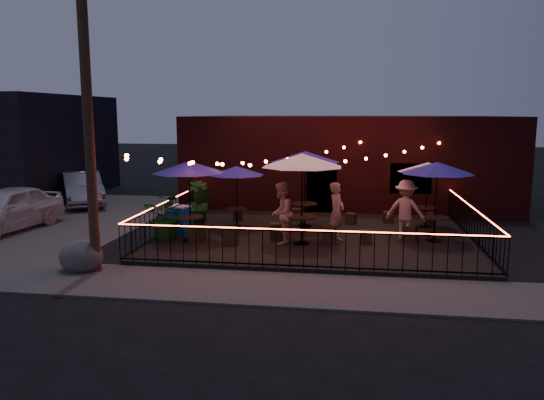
{
  "coord_description": "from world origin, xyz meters",
  "views": [
    {
      "loc": [
        1.14,
        -15.2,
        4.12
      ],
      "look_at": [
        -1.5,
        2.51,
        1.19
      ],
      "focal_mm": 35.0,
      "sensor_mm": 36.0,
      "label": 1
    }
  ],
  "objects_px": {
    "boulder": "(81,257)",
    "cafe_table_0": "(189,168)",
    "cafe_table_4": "(437,169)",
    "cafe_table_5": "(428,168)",
    "cafe_table_1": "(236,172)",
    "cafe_table_3": "(305,158)",
    "utility_pole": "(88,118)",
    "cafe_table_2": "(302,162)",
    "cooler": "(179,219)"
  },
  "relations": [
    {
      "from": "cafe_table_5",
      "to": "cooler",
      "type": "distance_m",
      "value": 8.73
    },
    {
      "from": "utility_pole",
      "to": "cafe_table_5",
      "type": "distance_m",
      "value": 11.31
    },
    {
      "from": "cafe_table_4",
      "to": "cafe_table_5",
      "type": "distance_m",
      "value": 2.11
    },
    {
      "from": "utility_pole",
      "to": "boulder",
      "type": "distance_m",
      "value": 3.63
    },
    {
      "from": "cafe_table_0",
      "to": "cafe_table_1",
      "type": "xyz_separation_m",
      "value": [
        1.02,
        2.18,
        -0.32
      ]
    },
    {
      "from": "utility_pole",
      "to": "boulder",
      "type": "height_order",
      "value": "utility_pole"
    },
    {
      "from": "cafe_table_0",
      "to": "cafe_table_1",
      "type": "distance_m",
      "value": 2.43
    },
    {
      "from": "cafe_table_0",
      "to": "boulder",
      "type": "xyz_separation_m",
      "value": [
        -2.01,
        -3.14,
        -2.05
      ]
    },
    {
      "from": "cafe_table_1",
      "to": "boulder",
      "type": "distance_m",
      "value": 6.37
    },
    {
      "from": "cafe_table_2",
      "to": "boulder",
      "type": "height_order",
      "value": "cafe_table_2"
    },
    {
      "from": "cafe_table_0",
      "to": "cafe_table_4",
      "type": "height_order",
      "value": "cafe_table_0"
    },
    {
      "from": "cafe_table_2",
      "to": "boulder",
      "type": "xyz_separation_m",
      "value": [
        -5.51,
        -3.27,
        -2.29
      ]
    },
    {
      "from": "cooler",
      "to": "boulder",
      "type": "height_order",
      "value": "cooler"
    },
    {
      "from": "cafe_table_3",
      "to": "cafe_table_5",
      "type": "distance_m",
      "value": 4.27
    },
    {
      "from": "utility_pole",
      "to": "boulder",
      "type": "relative_size",
      "value": 7.85
    },
    {
      "from": "utility_pole",
      "to": "cafe_table_0",
      "type": "height_order",
      "value": "utility_pole"
    },
    {
      "from": "cafe_table_4",
      "to": "cooler",
      "type": "xyz_separation_m",
      "value": [
        -8.29,
        -0.07,
        -1.81
      ]
    },
    {
      "from": "cafe_table_1",
      "to": "cafe_table_4",
      "type": "height_order",
      "value": "cafe_table_4"
    },
    {
      "from": "boulder",
      "to": "cafe_table_0",
      "type": "bearing_deg",
      "value": 57.35
    },
    {
      "from": "cafe_table_1",
      "to": "cafe_table_3",
      "type": "relative_size",
      "value": 0.96
    },
    {
      "from": "cafe_table_0",
      "to": "cafe_table_4",
      "type": "bearing_deg",
      "value": 8.13
    },
    {
      "from": "cafe_table_3",
      "to": "utility_pole",
      "type": "bearing_deg",
      "value": -130.36
    },
    {
      "from": "utility_pole",
      "to": "cafe_table_2",
      "type": "height_order",
      "value": "utility_pole"
    },
    {
      "from": "cafe_table_5",
      "to": "cooler",
      "type": "height_order",
      "value": "cafe_table_5"
    },
    {
      "from": "utility_pole",
      "to": "cafe_table_3",
      "type": "xyz_separation_m",
      "value": [
        4.97,
        5.85,
        -1.41
      ]
    },
    {
      "from": "cafe_table_3",
      "to": "cooler",
      "type": "distance_m",
      "value": 4.82
    },
    {
      "from": "cooler",
      "to": "cafe_table_4",
      "type": "bearing_deg",
      "value": 23.47
    },
    {
      "from": "cafe_table_1",
      "to": "cooler",
      "type": "height_order",
      "value": "cafe_table_1"
    },
    {
      "from": "cafe_table_0",
      "to": "cafe_table_4",
      "type": "relative_size",
      "value": 0.97
    },
    {
      "from": "cooler",
      "to": "boulder",
      "type": "bearing_deg",
      "value": -84.53
    },
    {
      "from": "cafe_table_1",
      "to": "utility_pole",
      "type": "bearing_deg",
      "value": -116.17
    },
    {
      "from": "cafe_table_4",
      "to": "cafe_table_5",
      "type": "bearing_deg",
      "value": 89.84
    },
    {
      "from": "cafe_table_0",
      "to": "cafe_table_4",
      "type": "distance_m",
      "value": 7.67
    },
    {
      "from": "utility_pole",
      "to": "cafe_table_5",
      "type": "relative_size",
      "value": 3.48
    },
    {
      "from": "cafe_table_1",
      "to": "boulder",
      "type": "relative_size",
      "value": 2.52
    },
    {
      "from": "cafe_table_4",
      "to": "cafe_table_1",
      "type": "bearing_deg",
      "value": 170.51
    },
    {
      "from": "utility_pole",
      "to": "cafe_table_3",
      "type": "bearing_deg",
      "value": 49.64
    },
    {
      "from": "cafe_table_3",
      "to": "cafe_table_4",
      "type": "bearing_deg",
      "value": -20.84
    },
    {
      "from": "utility_pole",
      "to": "cafe_table_5",
      "type": "xyz_separation_m",
      "value": [
        9.2,
        6.33,
        -1.75
      ]
    },
    {
      "from": "cooler",
      "to": "boulder",
      "type": "relative_size",
      "value": 0.91
    },
    {
      "from": "cafe_table_5",
      "to": "utility_pole",
      "type": "bearing_deg",
      "value": -145.45
    },
    {
      "from": "cafe_table_4",
      "to": "boulder",
      "type": "xyz_separation_m",
      "value": [
        -9.61,
        -4.23,
        -2.03
      ]
    },
    {
      "from": "cafe_table_3",
      "to": "cafe_table_4",
      "type": "height_order",
      "value": "cafe_table_3"
    },
    {
      "from": "utility_pole",
      "to": "cafe_table_0",
      "type": "relative_size",
      "value": 2.8
    },
    {
      "from": "utility_pole",
      "to": "boulder",
      "type": "bearing_deg",
      "value": 178.42
    },
    {
      "from": "cafe_table_5",
      "to": "cafe_table_2",
      "type": "bearing_deg",
      "value": -143.33
    },
    {
      "from": "cafe_table_5",
      "to": "cafe_table_0",
      "type": "bearing_deg",
      "value": -157.28
    },
    {
      "from": "boulder",
      "to": "cafe_table_5",
      "type": "bearing_deg",
      "value": 33.34
    },
    {
      "from": "cafe_table_1",
      "to": "boulder",
      "type": "bearing_deg",
      "value": -119.68
    },
    {
      "from": "cafe_table_1",
      "to": "cafe_table_4",
      "type": "distance_m",
      "value": 6.67
    }
  ]
}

